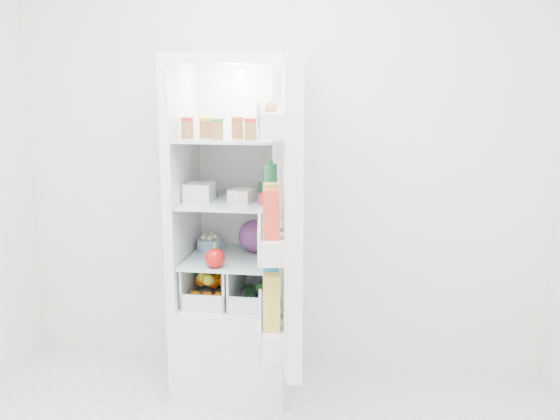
% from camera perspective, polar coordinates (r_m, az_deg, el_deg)
% --- Properties ---
extents(room_walls, '(3.02, 3.02, 2.61)m').
position_cam_1_polar(room_walls, '(2.03, -6.21, 9.39)').
color(room_walls, white).
rests_on(room_walls, ground).
extents(refrigerator, '(0.60, 0.60, 1.80)m').
position_cam_1_polar(refrigerator, '(3.44, -3.93, -5.27)').
color(refrigerator, silver).
rests_on(refrigerator, ground).
extents(shelf_low, '(0.49, 0.53, 0.01)m').
position_cam_1_polar(shelf_low, '(3.36, -4.17, -4.36)').
color(shelf_low, silver).
rests_on(shelf_low, refrigerator).
extents(shelf_mid, '(0.49, 0.53, 0.02)m').
position_cam_1_polar(shelf_mid, '(3.28, -4.25, 0.85)').
color(shelf_mid, silver).
rests_on(shelf_mid, refrigerator).
extents(shelf_top, '(0.49, 0.53, 0.02)m').
position_cam_1_polar(shelf_top, '(3.24, -4.34, 6.59)').
color(shelf_top, silver).
rests_on(shelf_top, refrigerator).
extents(crisper_left, '(0.23, 0.46, 0.22)m').
position_cam_1_polar(crisper_left, '(3.42, -6.16, -6.35)').
color(crisper_left, silver).
rests_on(crisper_left, refrigerator).
extents(crisper_right, '(0.23, 0.46, 0.22)m').
position_cam_1_polar(crisper_right, '(3.37, -2.09, -6.57)').
color(crisper_right, silver).
rests_on(crisper_right, refrigerator).
extents(condiment_jars, '(0.38, 0.16, 0.08)m').
position_cam_1_polar(condiment_jars, '(3.13, -5.55, 7.30)').
color(condiment_jars, '#B21919').
rests_on(condiment_jars, shelf_top).
extents(squeeze_bottle, '(0.06, 0.06, 0.19)m').
position_cam_1_polar(squeeze_bottle, '(3.29, -0.30, 8.46)').
color(squeeze_bottle, white).
rests_on(squeeze_bottle, shelf_top).
extents(tub_white, '(0.15, 0.15, 0.09)m').
position_cam_1_polar(tub_white, '(3.26, -7.39, 1.66)').
color(tub_white, silver).
rests_on(tub_white, shelf_mid).
extents(tub_cream, '(0.13, 0.13, 0.07)m').
position_cam_1_polar(tub_cream, '(3.20, -3.53, 1.31)').
color(tub_cream, beige).
rests_on(tub_cream, shelf_mid).
extents(tin_red, '(0.11, 0.11, 0.06)m').
position_cam_1_polar(tin_red, '(3.14, -1.20, 1.01)').
color(tin_red, red).
rests_on(tin_red, shelf_mid).
extents(foil_tray, '(0.15, 0.12, 0.04)m').
position_cam_1_polar(foil_tray, '(3.42, -6.50, 1.67)').
color(foil_tray, '#B4B5B9').
rests_on(foil_tray, shelf_mid).
extents(tub_green, '(0.13, 0.15, 0.07)m').
position_cam_1_polar(tub_green, '(3.33, -1.07, 1.80)').
color(tub_green, '#459958').
rests_on(tub_green, shelf_mid).
extents(red_cabbage, '(0.18, 0.18, 0.18)m').
position_cam_1_polar(red_cabbage, '(3.41, -2.33, -2.38)').
color(red_cabbage, '#57205D').
rests_on(red_cabbage, shelf_low).
extents(bell_pepper, '(0.10, 0.10, 0.10)m').
position_cam_1_polar(bell_pepper, '(3.15, -5.97, -4.39)').
color(bell_pepper, red).
rests_on(bell_pepper, shelf_low).
extents(mushroom_bowl, '(0.18, 0.18, 0.06)m').
position_cam_1_polar(mushroom_bowl, '(3.48, -6.48, -3.14)').
color(mushroom_bowl, '#87B6C9').
rests_on(mushroom_bowl, shelf_low).
extents(citrus_pile, '(0.20, 0.31, 0.16)m').
position_cam_1_polar(citrus_pile, '(3.41, -6.22, -6.86)').
color(citrus_pile, orange).
rests_on(citrus_pile, refrigerator).
extents(veg_pile, '(0.16, 0.30, 0.10)m').
position_cam_1_polar(veg_pile, '(3.38, -2.01, -7.34)').
color(veg_pile, '#1A4F1B').
rests_on(veg_pile, refrigerator).
extents(fridge_door, '(0.26, 0.60, 1.30)m').
position_cam_1_polar(fridge_door, '(2.66, 0.48, -0.80)').
color(fridge_door, silver).
rests_on(fridge_door, refrigerator).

